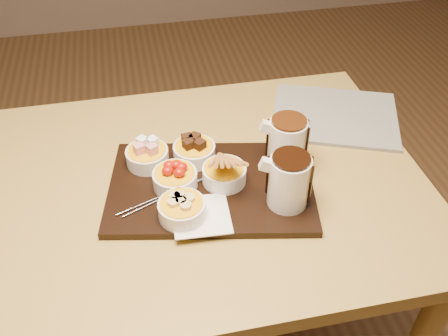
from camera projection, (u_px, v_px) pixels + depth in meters
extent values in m
cube|color=#A2853C|center=(169.00, 191.00, 1.17)|extent=(1.20, 0.80, 0.04)
cylinder|color=#A2853C|center=(318.00, 181.00, 1.75)|extent=(0.06, 0.06, 0.71)
cube|color=black|center=(211.00, 187.00, 1.13)|extent=(0.51, 0.38, 0.02)
cube|color=white|center=(201.00, 215.00, 1.05)|extent=(0.13, 0.13, 0.00)
cylinder|color=silver|center=(147.00, 157.00, 1.17)|extent=(0.10, 0.10, 0.04)
cylinder|color=silver|center=(194.00, 152.00, 1.18)|extent=(0.10, 0.10, 0.04)
cylinder|color=silver|center=(175.00, 179.00, 1.11)|extent=(0.10, 0.10, 0.04)
cylinder|color=silver|center=(224.00, 174.00, 1.12)|extent=(0.10, 0.10, 0.04)
cylinder|color=silver|center=(182.00, 210.00, 1.04)|extent=(0.10, 0.10, 0.04)
cylinder|color=silver|center=(289.00, 182.00, 1.05)|extent=(0.10, 0.10, 0.12)
cylinder|color=silver|center=(287.00, 143.00, 1.14)|extent=(0.10, 0.10, 0.12)
cube|color=beige|center=(335.00, 116.00, 1.35)|extent=(0.40, 0.37, 0.01)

